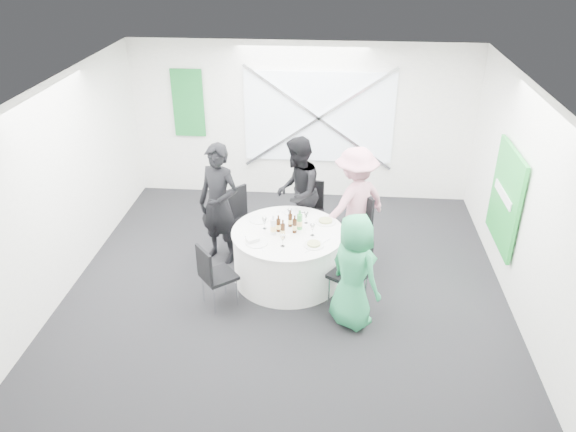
# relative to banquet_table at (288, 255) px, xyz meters

# --- Properties ---
(floor) EXTENTS (6.00, 6.00, 0.00)m
(floor) POSITION_rel_banquet_table_xyz_m (0.00, -0.20, -0.38)
(floor) COLOR black
(floor) RESTS_ON ground
(ceiling) EXTENTS (6.00, 6.00, 0.00)m
(ceiling) POSITION_rel_banquet_table_xyz_m (0.00, -0.20, 2.42)
(ceiling) COLOR white
(ceiling) RESTS_ON wall_back
(wall_back) EXTENTS (6.00, 0.00, 6.00)m
(wall_back) POSITION_rel_banquet_table_xyz_m (0.00, 2.80, 1.02)
(wall_back) COLOR white
(wall_back) RESTS_ON floor
(wall_front) EXTENTS (6.00, 0.00, 6.00)m
(wall_front) POSITION_rel_banquet_table_xyz_m (0.00, -3.20, 1.02)
(wall_front) COLOR white
(wall_front) RESTS_ON floor
(wall_left) EXTENTS (0.00, 6.00, 6.00)m
(wall_left) POSITION_rel_banquet_table_xyz_m (-3.00, -0.20, 1.02)
(wall_left) COLOR white
(wall_left) RESTS_ON floor
(wall_right) EXTENTS (0.00, 6.00, 6.00)m
(wall_right) POSITION_rel_banquet_table_xyz_m (3.00, -0.20, 1.02)
(wall_right) COLOR white
(wall_right) RESTS_ON floor
(window_panel) EXTENTS (2.60, 0.03, 1.60)m
(window_panel) POSITION_rel_banquet_table_xyz_m (0.30, 2.76, 1.12)
(window_panel) COLOR silver
(window_panel) RESTS_ON wall_back
(window_brace_a) EXTENTS (2.63, 0.05, 1.84)m
(window_brace_a) POSITION_rel_banquet_table_xyz_m (0.30, 2.72, 1.12)
(window_brace_a) COLOR silver
(window_brace_a) RESTS_ON window_panel
(window_brace_b) EXTENTS (2.63, 0.05, 1.84)m
(window_brace_b) POSITION_rel_banquet_table_xyz_m (0.30, 2.72, 1.12)
(window_brace_b) COLOR silver
(window_brace_b) RESTS_ON window_panel
(green_banner) EXTENTS (0.55, 0.04, 1.20)m
(green_banner) POSITION_rel_banquet_table_xyz_m (-2.00, 2.75, 1.32)
(green_banner) COLOR #146530
(green_banner) RESTS_ON wall_back
(green_sign) EXTENTS (0.05, 1.20, 1.40)m
(green_sign) POSITION_rel_banquet_table_xyz_m (2.94, 0.40, 0.82)
(green_sign) COLOR green
(green_sign) RESTS_ON wall_right
(banquet_table) EXTENTS (1.56, 1.56, 0.76)m
(banquet_table) POSITION_rel_banquet_table_xyz_m (0.00, 0.00, 0.00)
(banquet_table) COLOR white
(banquet_table) RESTS_ON floor
(chair_back) EXTENTS (0.51, 0.52, 0.96)m
(chair_back) POSITION_rel_banquet_table_xyz_m (0.23, 1.18, 0.19)
(chair_back) COLOR black
(chair_back) RESTS_ON floor
(chair_back_left) EXTENTS (0.66, 0.65, 1.02)m
(chair_back_left) POSITION_rel_banquet_table_xyz_m (-0.78, 0.69, 0.22)
(chair_back_left) COLOR black
(chair_back_left) RESTS_ON floor
(chair_back_right) EXTENTS (0.64, 0.64, 1.02)m
(chair_back_right) POSITION_rel_banquet_table_xyz_m (0.95, 0.66, 0.22)
(chair_back_right) COLOR black
(chair_back_right) RESTS_ON floor
(chair_front_right) EXTENTS (0.60, 0.60, 0.95)m
(chair_front_right) POSITION_rel_banquet_table_xyz_m (0.91, -0.60, 0.18)
(chair_front_right) COLOR black
(chair_front_right) RESTS_ON floor
(chair_front_left) EXTENTS (0.58, 0.57, 0.90)m
(chair_front_left) POSITION_rel_banquet_table_xyz_m (-0.91, -0.74, 0.15)
(chair_front_left) COLOR black
(chair_front_left) RESTS_ON floor
(person_man_back_left) EXTENTS (0.78, 0.66, 1.82)m
(person_man_back_left) POSITION_rel_banquet_table_xyz_m (-1.04, 0.45, 0.53)
(person_man_back_left) COLOR black
(person_man_back_left) RESTS_ON floor
(person_man_back) EXTENTS (0.51, 0.87, 1.75)m
(person_man_back) POSITION_rel_banquet_table_xyz_m (0.06, 1.01, 0.49)
(person_man_back) COLOR black
(person_man_back) RESTS_ON floor
(person_woman_pink) EXTENTS (1.19, 1.10, 1.72)m
(person_woman_pink) POSITION_rel_banquet_table_xyz_m (0.92, 0.76, 0.48)
(person_woman_pink) COLOR pink
(person_woman_pink) RESTS_ON floor
(person_woman_green) EXTENTS (0.87, 0.87, 1.53)m
(person_woman_green) POSITION_rel_banquet_table_xyz_m (0.89, -0.92, 0.38)
(person_woman_green) COLOR #268D57
(person_woman_green) RESTS_ON floor
(plate_back) EXTENTS (0.25, 0.25, 0.01)m
(plate_back) POSITION_rel_banquet_table_xyz_m (0.01, 0.57, 0.39)
(plate_back) COLOR silver
(plate_back) RESTS_ON banquet_table
(plate_back_left) EXTENTS (0.28, 0.28, 0.01)m
(plate_back_left) POSITION_rel_banquet_table_xyz_m (-0.44, 0.29, 0.39)
(plate_back_left) COLOR silver
(plate_back_left) RESTS_ON banquet_table
(plate_back_right) EXTENTS (0.29, 0.29, 0.04)m
(plate_back_right) POSITION_rel_banquet_table_xyz_m (0.51, 0.31, 0.40)
(plate_back_right) COLOR silver
(plate_back_right) RESTS_ON banquet_table
(plate_front_right) EXTENTS (0.27, 0.27, 0.04)m
(plate_front_right) POSITION_rel_banquet_table_xyz_m (0.37, -0.34, 0.40)
(plate_front_right) COLOR silver
(plate_front_right) RESTS_ON banquet_table
(plate_front_left) EXTENTS (0.29, 0.29, 0.01)m
(plate_front_left) POSITION_rel_banquet_table_xyz_m (-0.39, -0.35, 0.39)
(plate_front_left) COLOR silver
(plate_front_left) RESTS_ON banquet_table
(napkin) EXTENTS (0.20, 0.19, 0.05)m
(napkin) POSITION_rel_banquet_table_xyz_m (-0.45, -0.32, 0.42)
(napkin) COLOR white
(napkin) RESTS_ON plate_front_left
(beer_bottle_a) EXTENTS (0.06, 0.06, 0.25)m
(beer_bottle_a) POSITION_rel_banquet_table_xyz_m (-0.13, -0.01, 0.47)
(beer_bottle_a) COLOR #371B0A
(beer_bottle_a) RESTS_ON banquet_table
(beer_bottle_b) EXTENTS (0.06, 0.06, 0.25)m
(beer_bottle_b) POSITION_rel_banquet_table_xyz_m (0.02, 0.15, 0.47)
(beer_bottle_b) COLOR #371B0A
(beer_bottle_b) RESTS_ON banquet_table
(beer_bottle_c) EXTENTS (0.06, 0.06, 0.26)m
(beer_bottle_c) POSITION_rel_banquet_table_xyz_m (0.09, -0.02, 0.48)
(beer_bottle_c) COLOR #371B0A
(beer_bottle_c) RESTS_ON banquet_table
(beer_bottle_d) EXTENTS (0.06, 0.06, 0.27)m
(beer_bottle_d) POSITION_rel_banquet_table_xyz_m (-0.05, -0.18, 0.48)
(beer_bottle_d) COLOR #371B0A
(beer_bottle_d) RESTS_ON banquet_table
(green_water_bottle) EXTENTS (0.08, 0.08, 0.29)m
(green_water_bottle) POSITION_rel_banquet_table_xyz_m (0.15, 0.08, 0.49)
(green_water_bottle) COLOR green
(green_water_bottle) RESTS_ON banquet_table
(clear_water_bottle) EXTENTS (0.08, 0.08, 0.28)m
(clear_water_bottle) POSITION_rel_banquet_table_xyz_m (-0.19, -0.09, 0.49)
(clear_water_bottle) COLOR silver
(clear_water_bottle) RESTS_ON banquet_table
(wine_glass_a) EXTENTS (0.07, 0.07, 0.17)m
(wine_glass_a) POSITION_rel_banquet_table_xyz_m (-0.00, 0.34, 0.50)
(wine_glass_a) COLOR white
(wine_glass_a) RESTS_ON banquet_table
(wine_glass_b) EXTENTS (0.07, 0.07, 0.17)m
(wine_glass_b) POSITION_rel_banquet_table_xyz_m (0.34, -0.08, 0.50)
(wine_glass_b) COLOR white
(wine_glass_b) RESTS_ON banquet_table
(wine_glass_c) EXTENTS (0.07, 0.07, 0.17)m
(wine_glass_c) POSITION_rel_banquet_table_xyz_m (-0.04, -0.40, 0.50)
(wine_glass_c) COLOR white
(wine_glass_c) RESTS_ON banquet_table
(wine_glass_d) EXTENTS (0.07, 0.07, 0.17)m
(wine_glass_d) POSITION_rel_banquet_table_xyz_m (0.23, 0.26, 0.50)
(wine_glass_d) COLOR white
(wine_glass_d) RESTS_ON banquet_table
(wine_glass_e) EXTENTS (0.07, 0.07, 0.17)m
(wine_glass_e) POSITION_rel_banquet_table_xyz_m (-0.33, 0.05, 0.50)
(wine_glass_e) COLOR white
(wine_glass_e) RESTS_ON banquet_table
(fork_a) EXTENTS (0.11, 0.12, 0.01)m
(fork_a) POSITION_rel_banquet_table_xyz_m (0.31, -0.48, 0.38)
(fork_a) COLOR silver
(fork_a) RESTS_ON banquet_table
(knife_a) EXTENTS (0.11, 0.12, 0.01)m
(knife_a) POSITION_rel_banquet_table_xyz_m (0.53, -0.22, 0.38)
(knife_a) COLOR silver
(knife_a) RESTS_ON banquet_table
(fork_b) EXTENTS (0.15, 0.03, 0.01)m
(fork_b) POSITION_rel_banquet_table_xyz_m (0.13, 0.56, 0.38)
(fork_b) COLOR silver
(fork_b) RESTS_ON banquet_table
(knife_b) EXTENTS (0.15, 0.02, 0.01)m
(knife_b) POSITION_rel_banquet_table_xyz_m (-0.15, 0.56, 0.38)
(knife_b) COLOR silver
(knife_b) RESTS_ON banquet_table
(fork_c) EXTENTS (0.11, 0.12, 0.01)m
(fork_c) POSITION_rel_banquet_table_xyz_m (-0.52, -0.25, 0.38)
(fork_c) COLOR silver
(fork_c) RESTS_ON banquet_table
(knife_c) EXTENTS (0.11, 0.12, 0.01)m
(knife_c) POSITION_rel_banquet_table_xyz_m (-0.31, -0.48, 0.38)
(knife_c) COLOR silver
(knife_c) RESTS_ON banquet_table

